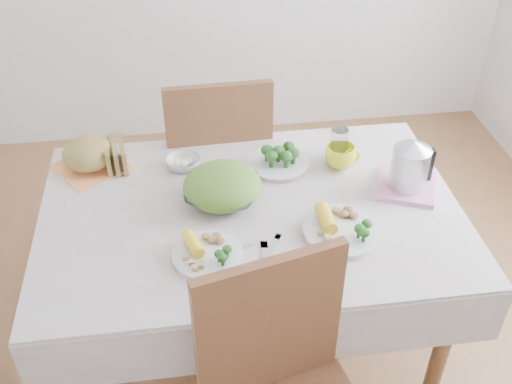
{
  "coord_description": "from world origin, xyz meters",
  "views": [
    {
      "loc": [
        -0.21,
        -1.65,
        2.12
      ],
      "look_at": [
        0.02,
        0.02,
        0.82
      ],
      "focal_mm": 42.0,
      "sensor_mm": 36.0,
      "label": 1
    }
  ],
  "objects": [
    {
      "name": "floor",
      "position": [
        0.0,
        0.0,
        0.0
      ],
      "size": [
        3.6,
        3.6,
        0.0
      ],
      "primitive_type": "plane",
      "color": "brown",
      "rests_on": "ground"
    },
    {
      "name": "napkin",
      "position": [
        -0.59,
        0.34,
        0.76
      ],
      "size": [
        0.33,
        0.33,
        0.0
      ],
      "primitive_type": "cube",
      "rotation": [
        0.0,
        0.0,
        0.6
      ],
      "color": "#FF944A",
      "rests_on": "tablecloth"
    },
    {
      "name": "dining_table",
      "position": [
        0.0,
        0.0,
        0.38
      ],
      "size": [
        1.4,
        0.9,
        0.75
      ],
      "primitive_type": "cube",
      "color": "brown",
      "rests_on": "floor"
    },
    {
      "name": "fork_right",
      "position": [
        0.04,
        -0.22,
        0.76
      ],
      "size": [
        0.1,
        0.15,
        0.0
      ],
      "primitive_type": "cube",
      "rotation": [
        0.0,
        0.0,
        -0.51
      ],
      "color": "silver",
      "rests_on": "tablecloth"
    },
    {
      "name": "knife",
      "position": [
        -0.12,
        -0.21,
        0.76
      ],
      "size": [
        0.21,
        0.09,
        0.0
      ],
      "primitive_type": "cube",
      "rotation": [
        0.0,
        0.0,
        1.88
      ],
      "color": "silver",
      "rests_on": "tablecloth"
    },
    {
      "name": "fork_left",
      "position": [
        0.01,
        -0.29,
        0.76
      ],
      "size": [
        0.04,
        0.21,
        0.0
      ],
      "primitive_type": "cube",
      "rotation": [
        0.0,
        0.0,
        -0.09
      ],
      "color": "silver",
      "rests_on": "tablecloth"
    },
    {
      "name": "yellow_mug",
      "position": [
        0.38,
        0.22,
        0.81
      ],
      "size": [
        0.13,
        0.13,
        0.09
      ],
      "primitive_type": "imported",
      "rotation": [
        0.0,
        0.0,
        -0.1
      ],
      "color": "yellow",
      "rests_on": "tablecloth"
    },
    {
      "name": "bread_loaf",
      "position": [
        -0.59,
        0.34,
        0.82
      ],
      "size": [
        0.23,
        0.22,
        0.12
      ],
      "primitive_type": "ellipsoid",
      "rotation": [
        0.0,
        0.0,
        -0.16
      ],
      "color": "olive",
      "rests_on": "napkin"
    },
    {
      "name": "fruit_bowl",
      "position": [
        -0.23,
        0.29,
        0.78
      ],
      "size": [
        0.16,
        0.16,
        0.04
      ],
      "primitive_type": "imported",
      "rotation": [
        0.0,
        0.0,
        -0.18
      ],
      "color": "white",
      "rests_on": "tablecloth"
    },
    {
      "name": "chair_far",
      "position": [
        -0.08,
        0.67,
        0.47
      ],
      "size": [
        0.48,
        0.48,
        1.03
      ],
      "primitive_type": "cube",
      "rotation": [
        0.0,
        0.0,
        3.18
      ],
      "color": "brown",
      "rests_on": "floor"
    },
    {
      "name": "electric_kettle",
      "position": [
        0.59,
        0.04,
        0.88
      ],
      "size": [
        0.17,
        0.17,
        0.19
      ],
      "primitive_type": "cylinder",
      "rotation": [
        0.0,
        0.0,
        -0.22
      ],
      "color": "#B2B5BA",
      "rests_on": "pink_tray"
    },
    {
      "name": "broccoli_plate",
      "position": [
        0.14,
        0.25,
        0.77
      ],
      "size": [
        0.32,
        0.32,
        0.02
      ],
      "primitive_type": "cylinder",
      "rotation": [
        0.0,
        0.0,
        0.36
      ],
      "color": "beige",
      "rests_on": "tablecloth"
    },
    {
      "name": "tablecloth",
      "position": [
        0.0,
        0.0,
        0.76
      ],
      "size": [
        1.5,
        1.0,
        0.01
      ],
      "primitive_type": "cube",
      "color": "beige",
      "rests_on": "dining_table"
    },
    {
      "name": "dinner_plate_left",
      "position": [
        -0.17,
        -0.23,
        0.77
      ],
      "size": [
        0.24,
        0.24,
        0.02
      ],
      "primitive_type": "cylinder",
      "rotation": [
        0.0,
        0.0,
        -0.04
      ],
      "color": "white",
      "rests_on": "tablecloth"
    },
    {
      "name": "pink_tray",
      "position": [
        0.59,
        0.04,
        0.77
      ],
      "size": [
        0.28,
        0.28,
        0.02
      ],
      "primitive_type": "cube",
      "rotation": [
        0.0,
        0.0,
        -0.4
      ],
      "color": "pink",
      "rests_on": "tablecloth"
    },
    {
      "name": "glass_tumbler",
      "position": [
        0.39,
        0.28,
        0.83
      ],
      "size": [
        0.08,
        0.08,
        0.13
      ],
      "primitive_type": "cylinder",
      "rotation": [
        0.0,
        0.0,
        -0.2
      ],
      "color": "white",
      "rests_on": "tablecloth"
    },
    {
      "name": "salad_bowl",
      "position": [
        -0.1,
        0.06,
        0.79
      ],
      "size": [
        0.33,
        0.33,
        0.07
      ],
      "primitive_type": "imported",
      "rotation": [
        0.0,
        0.0,
        -0.29
      ],
      "color": "white",
      "rests_on": "tablecloth"
    },
    {
      "name": "dinner_plate_right",
      "position": [
        0.29,
        -0.17,
        0.77
      ],
      "size": [
        0.34,
        0.34,
        0.02
      ],
      "primitive_type": "cylinder",
      "rotation": [
        0.0,
        0.0,
        -0.3
      ],
      "color": "white",
      "rests_on": "tablecloth"
    }
  ]
}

